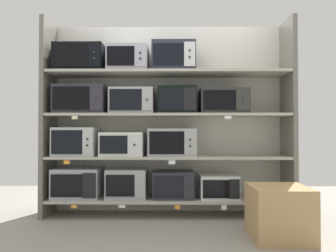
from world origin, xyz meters
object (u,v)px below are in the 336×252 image
Objects in this scene: microwave_5 at (123,144)px; microwave_8 at (132,101)px; microwave_2 at (173,184)px; microwave_7 at (81,100)px; microwave_3 at (218,186)px; microwave_11 at (80,59)px; microwave_6 at (172,142)px; microwave_12 at (128,60)px; shipping_carton at (279,213)px; microwave_10 at (223,102)px; microwave_9 at (177,101)px; microwave_1 at (127,183)px; microwave_4 at (77,142)px; microwave_0 at (78,183)px; microwave_13 at (174,58)px.

microwave_5 is 0.97× the size of microwave_8.
microwave_7 is at bearing -180.00° from microwave_2.
microwave_3 is 0.76× the size of microwave_11.
microwave_11 reaches higher than microwave_5.
microwave_11 is (-1.07, -0.00, 1.44)m from microwave_2.
microwave_6 is 1.17× the size of microwave_12.
shipping_carton is (1.52, -0.80, -0.58)m from microwave_5.
microwave_12 is at bearing 179.99° from microwave_10.
microwave_7 is 1.10m from microwave_9.
microwave_1 is at bearing 179.96° from microwave_6.
microwave_7 is at bearing -179.97° from microwave_12.
microwave_12 is 2.28m from shipping_carton.
microwave_8 is 0.99× the size of shipping_carton.
microwave_12 is at bearing 0.04° from microwave_4.
microwave_11 is at bearing -180.00° from microwave_8.
microwave_3 is at bearing -0.01° from microwave_1.
microwave_4 is at bearing -179.95° from microwave_1.
microwave_3 is 0.93× the size of microwave_12.
microwave_8 is at bearing -179.99° from microwave_10.
microwave_7 is (-0.48, -0.00, 0.51)m from microwave_5.
microwave_10 is at bearing 0.00° from microwave_9.
microwave_2 is 0.96× the size of microwave_5.
microwave_0 is 1.91m from microwave_10.
microwave_2 is 1.01× the size of microwave_12.
microwave_4 is (-1.63, -0.00, 0.51)m from microwave_3.
microwave_11 is at bearing -179.97° from microwave_12.
microwave_10 is (1.11, -0.00, 0.94)m from microwave_1.
microwave_7 is 1.15× the size of shipping_carton.
microwave_13 is (0.48, 0.00, 0.50)m from microwave_8.
microwave_3 is at bearing -0.01° from microwave_13.
microwave_9 is (1.13, -0.00, 0.94)m from microwave_0.
microwave_12 reaches higher than microwave_8.
microwave_10 is (0.53, 0.00, -0.01)m from microwave_9.
microwave_7 is at bearing -0.64° from microwave_0.
microwave_3 is 0.73m from microwave_6.
microwave_5 is 0.98× the size of microwave_13.
microwave_6 is at bearing -0.02° from microwave_0.
microwave_5 is 0.57m from microwave_6.
microwave_4 is 1.12m from microwave_12.
microwave_6 is 1.07× the size of shipping_carton.
microwave_2 is at bearing 0.01° from microwave_11.
microwave_3 is at bearing -0.00° from microwave_5.
microwave_12 is at bearing 151.15° from shipping_carton.
microwave_12 is 0.91× the size of shipping_carton.
shipping_carton is at bearing -28.85° from microwave_12.
microwave_2 is at bearing -179.98° from microwave_3.
microwave_13 reaches higher than microwave_8.
shipping_carton is at bearing -28.64° from microwave_1.
microwave_0 is at bearing 179.98° from microwave_2.
microwave_8 is at bearing -180.00° from microwave_6.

